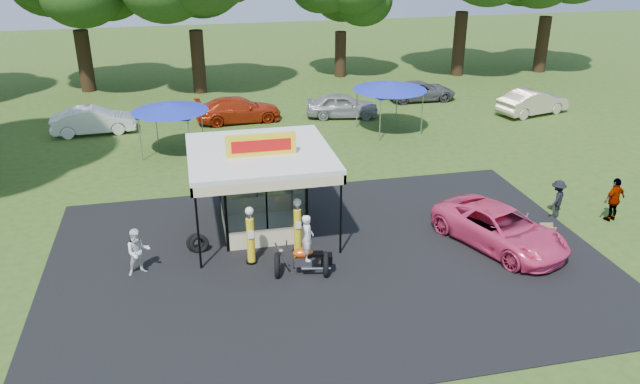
{
  "coord_description": "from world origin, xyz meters",
  "views": [
    {
      "loc": [
        -4.63,
        -17.22,
        11.38
      ],
      "look_at": [
        0.13,
        4.0,
        1.88
      ],
      "focal_mm": 35.0,
      "sensor_mm": 36.0,
      "label": 1
    }
  ],
  "objects_px": {
    "motorcycle": "(306,251)",
    "tent_east": "(390,86)",
    "bg_car_c": "(342,105)",
    "tent_west": "(170,107)",
    "spectator_west": "(138,252)",
    "spectator_east_a": "(557,199)",
    "gas_station_kiosk": "(261,189)",
    "bg_car_b": "(239,110)",
    "kiosk_car": "(255,197)",
    "bg_car_a": "(93,121)",
    "gas_pump_right": "(298,227)",
    "a_frame_sign": "(547,236)",
    "bg_car_e": "(533,102)",
    "pink_sedan": "(500,228)",
    "bg_car_d": "(421,91)",
    "gas_pump_left": "(251,237)",
    "spectator_east_b": "(614,199)"
  },
  "relations": [
    {
      "from": "gas_station_kiosk",
      "to": "pink_sedan",
      "type": "bearing_deg",
      "value": -20.79
    },
    {
      "from": "spectator_west",
      "to": "spectator_east_a",
      "type": "bearing_deg",
      "value": -10.12
    },
    {
      "from": "spectator_west",
      "to": "tent_west",
      "type": "distance_m",
      "value": 12.6
    },
    {
      "from": "gas_pump_right",
      "to": "motorcycle",
      "type": "xyz_separation_m",
      "value": [
        -0.03,
        -1.62,
        -0.13
      ]
    },
    {
      "from": "gas_pump_left",
      "to": "spectator_west",
      "type": "relative_size",
      "value": 1.29
    },
    {
      "from": "gas_pump_right",
      "to": "bg_car_a",
      "type": "height_order",
      "value": "gas_pump_right"
    },
    {
      "from": "bg_car_a",
      "to": "spectator_east_b",
      "type": "bearing_deg",
      "value": -130.77
    },
    {
      "from": "bg_car_a",
      "to": "gas_pump_right",
      "type": "bearing_deg",
      "value": -155.39
    },
    {
      "from": "motorcycle",
      "to": "tent_east",
      "type": "xyz_separation_m",
      "value": [
        7.95,
        14.86,
        1.76
      ]
    },
    {
      "from": "tent_west",
      "to": "pink_sedan",
      "type": "bearing_deg",
      "value": -48.04
    },
    {
      "from": "gas_pump_right",
      "to": "bg_car_e",
      "type": "bearing_deg",
      "value": 38.94
    },
    {
      "from": "gas_station_kiosk",
      "to": "bg_car_a",
      "type": "distance_m",
      "value": 16.46
    },
    {
      "from": "bg_car_e",
      "to": "tent_east",
      "type": "relative_size",
      "value": 1.12
    },
    {
      "from": "bg_car_a",
      "to": "bg_car_d",
      "type": "relative_size",
      "value": 1.01
    },
    {
      "from": "motorcycle",
      "to": "bg_car_c",
      "type": "relative_size",
      "value": 0.53
    },
    {
      "from": "gas_pump_left",
      "to": "gas_pump_right",
      "type": "xyz_separation_m",
      "value": [
        1.78,
        0.42,
        -0.02
      ]
    },
    {
      "from": "tent_west",
      "to": "tent_east",
      "type": "xyz_separation_m",
      "value": [
        12.33,
        1.1,
        0.18
      ]
    },
    {
      "from": "gas_pump_right",
      "to": "bg_car_d",
      "type": "xyz_separation_m",
      "value": [
        12.31,
        19.31,
        -0.41
      ]
    },
    {
      "from": "spectator_east_b",
      "to": "bg_car_c",
      "type": "height_order",
      "value": "spectator_east_b"
    },
    {
      "from": "a_frame_sign",
      "to": "spectator_west",
      "type": "height_order",
      "value": "spectator_west"
    },
    {
      "from": "spectator_east_a",
      "to": "bg_car_c",
      "type": "relative_size",
      "value": 0.37
    },
    {
      "from": "spectator_east_a",
      "to": "tent_east",
      "type": "bearing_deg",
      "value": -114.35
    },
    {
      "from": "gas_station_kiosk",
      "to": "spectator_west",
      "type": "height_order",
      "value": "gas_station_kiosk"
    },
    {
      "from": "tent_east",
      "to": "bg_car_e",
      "type": "bearing_deg",
      "value": 7.25
    },
    {
      "from": "gas_station_kiosk",
      "to": "tent_west",
      "type": "relative_size",
      "value": 1.36
    },
    {
      "from": "spectator_west",
      "to": "tent_east",
      "type": "xyz_separation_m",
      "value": [
        13.59,
        13.53,
        1.83
      ]
    },
    {
      "from": "gas_pump_left",
      "to": "bg_car_e",
      "type": "relative_size",
      "value": 0.47
    },
    {
      "from": "a_frame_sign",
      "to": "bg_car_e",
      "type": "height_order",
      "value": "bg_car_e"
    },
    {
      "from": "bg_car_b",
      "to": "bg_car_e",
      "type": "height_order",
      "value": "bg_car_e"
    },
    {
      "from": "kiosk_car",
      "to": "pink_sedan",
      "type": "distance_m",
      "value": 10.17
    },
    {
      "from": "gas_pump_right",
      "to": "tent_east",
      "type": "height_order",
      "value": "tent_east"
    },
    {
      "from": "a_frame_sign",
      "to": "pink_sedan",
      "type": "bearing_deg",
      "value": 177.61
    },
    {
      "from": "bg_car_a",
      "to": "bg_car_c",
      "type": "distance_m",
      "value": 14.86
    },
    {
      "from": "gas_pump_right",
      "to": "tent_west",
      "type": "bearing_deg",
      "value": 109.97
    },
    {
      "from": "a_frame_sign",
      "to": "bg_car_b",
      "type": "relative_size",
      "value": 0.17
    },
    {
      "from": "gas_station_kiosk",
      "to": "motorcycle",
      "type": "bearing_deg",
      "value": -74.93
    },
    {
      "from": "gas_station_kiosk",
      "to": "gas_pump_right",
      "type": "xyz_separation_m",
      "value": [
        1.03,
        -2.1,
        -0.73
      ]
    },
    {
      "from": "gas_pump_right",
      "to": "kiosk_car",
      "type": "height_order",
      "value": "gas_pump_right"
    },
    {
      "from": "gas_pump_left",
      "to": "spectator_east_a",
      "type": "xyz_separation_m",
      "value": [
        12.83,
        1.07,
        -0.25
      ]
    },
    {
      "from": "spectator_east_b",
      "to": "bg_car_e",
      "type": "xyz_separation_m",
      "value": [
        4.83,
        14.66,
        -0.15
      ]
    },
    {
      "from": "kiosk_car",
      "to": "bg_car_c",
      "type": "xyz_separation_m",
      "value": [
        7.01,
        12.26,
        0.28
      ]
    },
    {
      "from": "bg_car_d",
      "to": "tent_east",
      "type": "bearing_deg",
      "value": 144.75
    },
    {
      "from": "bg_car_d",
      "to": "gas_station_kiosk",
      "type": "bearing_deg",
      "value": 142.86
    },
    {
      "from": "spectator_east_a",
      "to": "bg_car_b",
      "type": "height_order",
      "value": "spectator_east_a"
    },
    {
      "from": "a_frame_sign",
      "to": "spectator_east_a",
      "type": "distance_m",
      "value": 2.89
    },
    {
      "from": "bg_car_c",
      "to": "tent_west",
      "type": "bearing_deg",
      "value": 123.95
    },
    {
      "from": "bg_car_c",
      "to": "a_frame_sign",
      "type": "bearing_deg",
      "value": -158.89
    },
    {
      "from": "spectator_west",
      "to": "bg_car_d",
      "type": "relative_size",
      "value": 0.37
    },
    {
      "from": "gas_pump_right",
      "to": "bg_car_b",
      "type": "bearing_deg",
      "value": 91.51
    },
    {
      "from": "gas_station_kiosk",
      "to": "motorcycle",
      "type": "height_order",
      "value": "gas_station_kiosk"
    }
  ]
}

